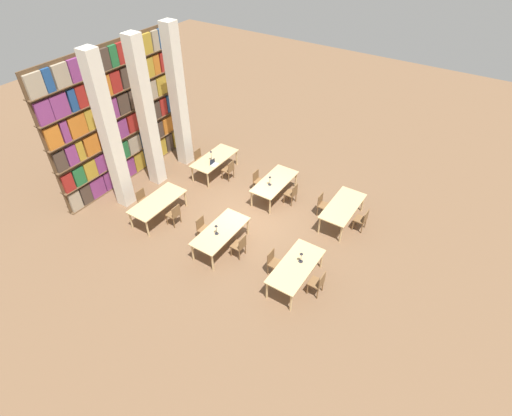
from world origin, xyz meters
name	(u,v)px	position (x,y,z in m)	size (l,w,h in m)	color
ground_plane	(250,219)	(0.00, 0.00, 0.00)	(40.00, 40.00, 0.00)	brown
bookshelf_bank	(125,115)	(0.00, 5.94, 2.70)	(6.98, 0.35, 5.50)	brown
pillar_left	(109,135)	(-1.79, 4.68, 3.00)	(0.51, 0.51, 6.00)	silver
pillar_center	(146,116)	(0.00, 4.68, 3.00)	(0.51, 0.51, 6.00)	silver
pillar_right	(178,99)	(1.79, 4.68, 3.00)	(0.51, 0.51, 6.00)	silver
reading_table_0	(296,267)	(-1.73, -2.89, 0.69)	(2.20, 0.99, 0.76)	tan
chair_0	(318,283)	(-1.75, -3.67, 0.49)	(0.42, 0.40, 0.89)	brown
chair_1	(274,262)	(-1.75, -2.11, 0.49)	(0.42, 0.40, 0.89)	brown
desk_lamp_0	(301,256)	(-1.50, -2.93, 1.03)	(0.14, 0.14, 0.40)	#232328
reading_table_1	(343,207)	(1.78, -2.92, 0.69)	(2.20, 0.99, 0.76)	tan
chair_2	(362,219)	(1.76, -3.71, 0.49)	(0.42, 0.40, 0.89)	brown
chair_3	(323,204)	(1.76, -2.14, 0.49)	(0.42, 0.40, 0.89)	brown
reading_table_2	(221,232)	(-1.73, 0.01, 0.69)	(2.20, 0.99, 0.76)	tan
chair_4	(240,245)	(-1.73, -0.77, 0.49)	(0.42, 0.40, 0.89)	brown
chair_5	(203,228)	(-1.73, 0.79, 0.49)	(0.42, 0.40, 0.89)	brown
desk_lamp_1	(216,228)	(-1.93, 0.02, 1.04)	(0.14, 0.14, 0.41)	#232328
reading_table_3	(275,183)	(1.71, -0.05, 0.69)	(2.20, 0.99, 0.76)	tan
chair_6	(292,193)	(1.73, -0.83, 0.49)	(0.42, 0.40, 0.89)	brown
chair_7	(258,180)	(1.73, 0.73, 0.49)	(0.42, 0.40, 0.89)	brown
desk_lamp_2	(270,179)	(1.40, -0.02, 1.04)	(0.14, 0.14, 0.42)	#232328
reading_table_4	(158,202)	(-1.72, 2.94, 0.69)	(2.20, 0.99, 0.76)	tan
chair_8	(174,214)	(-1.72, 2.16, 0.49)	(0.42, 0.40, 0.89)	brown
chair_9	(144,200)	(-1.72, 3.72, 0.49)	(0.42, 0.40, 0.89)	brown
reading_table_5	(215,159)	(1.77, 2.97, 0.69)	(2.20, 0.99, 0.76)	tan
chair_10	(229,169)	(1.72, 2.19, 0.49)	(0.42, 0.40, 0.89)	brown
chair_11	(200,158)	(1.72, 3.75, 0.49)	(0.42, 0.40, 0.89)	brown
desk_lamp_3	(211,154)	(1.53, 2.94, 1.09)	(0.14, 0.14, 0.49)	#232328
laptop	(214,164)	(1.34, 2.67, 0.80)	(0.32, 0.22, 0.21)	silver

